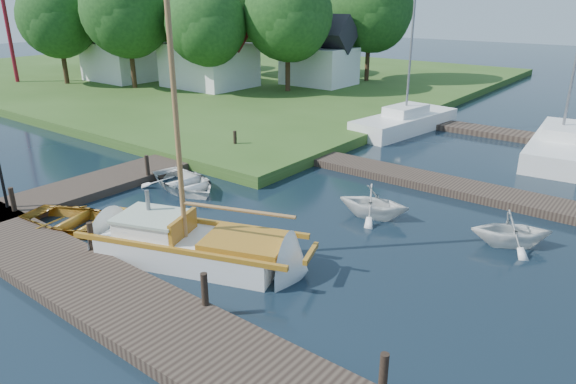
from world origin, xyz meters
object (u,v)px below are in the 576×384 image
Objects in this scene: tree_3 at (288,14)px; mooring_post_1 at (91,236)px; tree_4 at (242,4)px; mooring_post_2 at (205,289)px; tree_5 at (162,15)px; tree_6 at (85,12)px; tender_b at (374,200)px; tree_7 at (371,7)px; marina_boat_0 at (405,121)px; house_c at (319,57)px; mooring_post_0 at (13,199)px; mooring_post_5 at (235,139)px; tender_a at (184,180)px; tree_1 at (127,9)px; house_b at (122,52)px; tree_0 at (58,17)px; mooring_post_3 at (384,373)px; marina_boat_2 at (560,142)px; tree_2 at (207,23)px; tender_d at (512,227)px; house_a at (209,53)px; dinghy at (76,218)px; sailboat at (198,249)px; mooring_post_4 at (147,165)px.

mooring_post_1 is at bearing -64.49° from tree_3.
mooring_post_1 is 0.08× the size of tree_4.
tree_5 is at bearing 141.51° from mooring_post_2.
tree_6 reaches higher than mooring_post_1.
tender_b is 0.25× the size of tree_7.
tree_4 is at bearing 75.53° from marina_boat_0.
tree_4 is at bearing 179.64° from house_c.
tree_4 reaches higher than mooring_post_0.
mooring_post_5 is 0.22× the size of tender_a.
tree_7 reaches higher than tree_1.
house_b reaches higher than mooring_post_1.
tree_1 is at bearing 18.44° from tree_0.
mooring_post_2 is 31.14m from tree_1.
tender_a is (-6.75, 5.34, -0.33)m from mooring_post_2.
tree_6 reaches higher than mooring_post_3.
tender_a is 0.33× the size of marina_boat_2.
tree_1 is (6.00, 2.00, 0.56)m from tree_0.
mooring_post_5 is at bearing -22.53° from tree_1.
tree_4 is (8.00, 12.00, 0.84)m from tree_0.
tender_b is 0.30× the size of tree_2.
tender_b is 1.02× the size of tender_d.
tree_2 is at bearing 97.95° from marina_boat_0.
tree_0 is (-10.00, -5.95, 2.57)m from house_a.
marina_boat_0 is (-8.72, 18.95, -0.12)m from mooring_post_3.
house_b reaches higher than mooring_post_3.
dinghy is at bearing -33.29° from tree_6.
marina_boat_2 reaches higher than mooring_post_3.
tree_3 reaches higher than dinghy.
marina_boat_0 is at bearing -19.98° from tree_3.
mooring_post_2 is at bearing -49.02° from tree_4.
tender_b reaches higher than tender_a.
mooring_post_1 reaches higher than tender_a.
marina_boat_0 is at bearing 64.43° from mooring_post_5.
house_b is at bearing -179.72° from tree_2.
tender_d is at bearing 60.88° from mooring_post_2.
tree_5 is at bearing 90.00° from tree_0.
dinghy is 27.73m from house_c.
mooring_post_5 is (-8.50, 10.00, 0.00)m from mooring_post_2.
tree_0 is (-23.00, 5.05, 4.83)m from mooring_post_5.
mooring_post_5 is at bearing -39.45° from tree_2.
sailboat is at bearing 165.34° from mooring_post_3.
mooring_post_3 is (4.50, 0.00, 0.00)m from mooring_post_2.
tender_b is 0.28× the size of tree_0.
tree_0 is (-27.00, 15.05, 4.83)m from mooring_post_1.
tree_5 is (-35.95, 17.06, 4.82)m from tender_d.
tree_2 is at bearing 33.57° from tender_d.
tender_d is (11.12, 7.19, 0.22)m from dinghy.
marina_boat_2 is 1.35× the size of tree_5.
mooring_post_0 and mooring_post_4 have the same top height.
tree_2 is 5.68m from tree_3.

